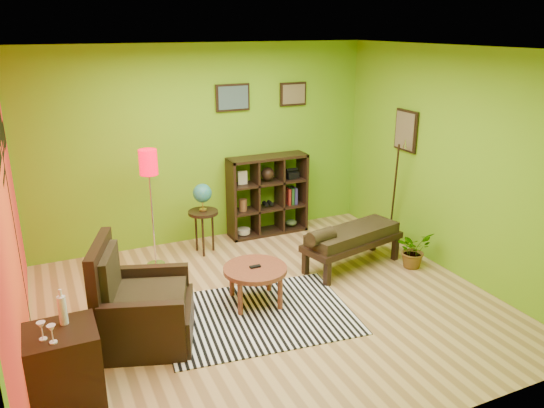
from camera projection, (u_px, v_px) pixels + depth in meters
name	position (u px, v px, depth m)	size (l,w,h in m)	color
ground	(269.00, 305.00, 6.02)	(5.00, 5.00, 0.00)	tan
room_shell	(259.00, 151.00, 5.41)	(5.04, 4.54, 2.82)	#6AAB16
zebra_rug	(258.00, 315.00, 5.80)	(2.03, 1.46, 0.01)	white
coffee_table	(255.00, 272.00, 5.96)	(0.72, 0.72, 0.46)	brown
armchair	(140.00, 311.00, 5.26)	(1.11, 1.10, 1.08)	black
side_cabinet	(64.00, 366.00, 4.38)	(0.58, 0.52, 1.00)	black
floor_lamp	(149.00, 173.00, 6.60)	(0.24, 0.24, 1.57)	silver
globe_table	(203.00, 201.00, 7.17)	(0.41, 0.41, 1.00)	black
cube_shelf	(269.00, 195.00, 7.93)	(1.20, 0.35, 1.20)	black
bench	(350.00, 238.00, 6.83)	(1.49, 0.80, 0.65)	black
potted_plant	(413.00, 253.00, 6.92)	(0.44, 0.49, 0.38)	#26661E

